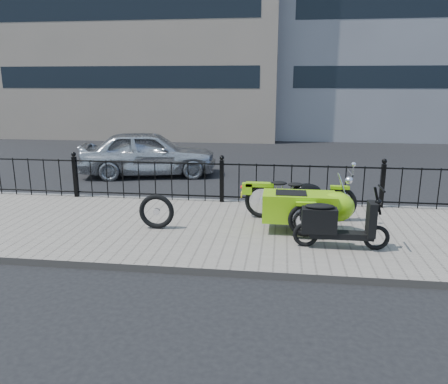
# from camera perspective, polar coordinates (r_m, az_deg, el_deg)

# --- Properties ---
(ground) EXTENTS (120.00, 120.00, 0.00)m
(ground) POSITION_cam_1_polar(r_m,az_deg,el_deg) (8.79, -1.44, -4.25)
(ground) COLOR black
(ground) RESTS_ON ground
(sidewalk) EXTENTS (30.00, 3.80, 0.12)m
(sidewalk) POSITION_cam_1_polar(r_m,az_deg,el_deg) (8.31, -1.98, -4.93)
(sidewalk) COLOR slate
(sidewalk) RESTS_ON ground
(curb) EXTENTS (30.00, 0.10, 0.12)m
(curb) POSITION_cam_1_polar(r_m,az_deg,el_deg) (10.14, -0.17, -1.38)
(curb) COLOR gray
(curb) RESTS_ON ground
(iron_fence) EXTENTS (14.11, 0.11, 1.08)m
(iron_fence) POSITION_cam_1_polar(r_m,az_deg,el_deg) (9.87, -0.28, 1.36)
(iron_fence) COLOR black
(iron_fence) RESTS_ON sidewalk
(building_tan) EXTENTS (14.00, 8.01, 12.00)m
(building_tan) POSITION_cam_1_polar(r_m,az_deg,el_deg) (25.52, -9.83, 21.23)
(building_tan) COLOR gray
(building_tan) RESTS_ON ground
(motorcycle_sidecar) EXTENTS (2.28, 1.48, 0.98)m
(motorcycle_sidecar) POSITION_cam_1_polar(r_m,az_deg,el_deg) (8.14, 10.99, -1.64)
(motorcycle_sidecar) COLOR black
(motorcycle_sidecar) RESTS_ON sidewalk
(scooter) EXTENTS (1.55, 0.45, 1.05)m
(scooter) POSITION_cam_1_polar(r_m,az_deg,el_deg) (7.36, 14.26, -4.08)
(scooter) COLOR black
(scooter) RESTS_ON sidewalk
(spare_tire) EXTENTS (0.66, 0.14, 0.66)m
(spare_tire) POSITION_cam_1_polar(r_m,az_deg,el_deg) (8.18, -8.80, -2.53)
(spare_tire) COLOR black
(spare_tire) RESTS_ON sidewalk
(sedan_car) EXTENTS (4.31, 2.51, 1.38)m
(sedan_car) POSITION_cam_1_polar(r_m,az_deg,el_deg) (13.46, -9.80, 5.04)
(sedan_car) COLOR #ACAFB3
(sedan_car) RESTS_ON ground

